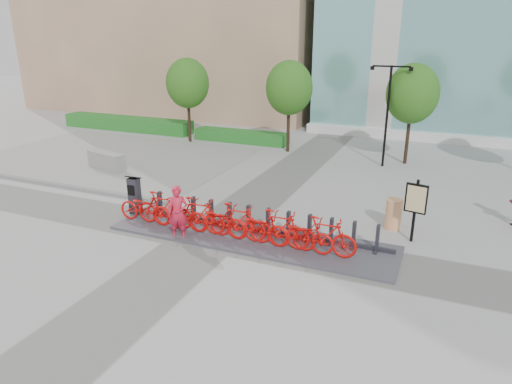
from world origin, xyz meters
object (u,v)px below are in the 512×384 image
at_px(bike_0, 145,208).
at_px(construction_barrel, 393,214).
at_px(jersey_barrier, 106,161).
at_px(map_sign, 416,201).
at_px(worker_red, 178,213).
at_px(kiosk, 135,195).

bearing_deg(bike_0, construction_barrel, -69.56).
height_order(jersey_barrier, map_sign, map_sign).
distance_m(worker_red, construction_barrel, 7.33).
bearing_deg(worker_red, construction_barrel, 9.74).
bearing_deg(construction_barrel, map_sign, -49.01).
bearing_deg(worker_red, bike_0, 140.91).
xyz_separation_m(kiosk, jersey_barrier, (-5.15, 4.46, -0.36)).
distance_m(bike_0, worker_red, 1.89).
bearing_deg(bike_0, jersey_barrier, 50.10).
distance_m(jersey_barrier, map_sign, 15.12).
height_order(kiosk, worker_red, worker_red).
bearing_deg(worker_red, map_sign, 1.73).
bearing_deg(jersey_barrier, bike_0, -26.11).
bearing_deg(map_sign, bike_0, -154.07).
distance_m(kiosk, worker_red, 2.86).
bearing_deg(map_sign, jersey_barrier, -178.83).
xyz_separation_m(worker_red, jersey_barrier, (-7.76, 5.62, -0.48)).
height_order(construction_barrel, map_sign, map_sign).
height_order(kiosk, map_sign, map_sign).
xyz_separation_m(construction_barrel, map_sign, (0.71, -0.82, 0.86)).
bearing_deg(construction_barrel, worker_red, -150.22).
height_order(worker_red, jersey_barrier, worker_red).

